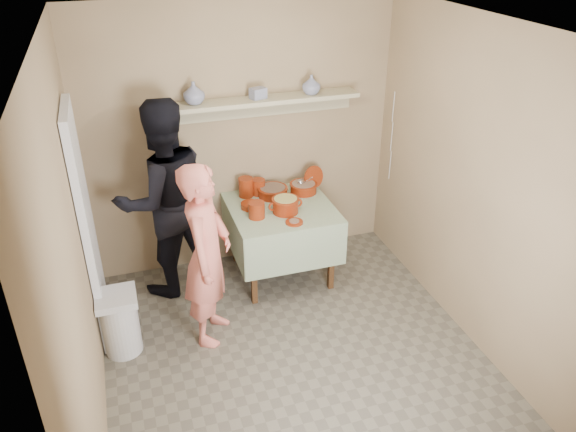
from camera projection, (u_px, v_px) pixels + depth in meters
name	position (u px, v px, depth m)	size (l,w,h in m)	color
ground	(299.00, 364.00, 4.54)	(3.50, 3.50, 0.00)	#60594B
tile_panel	(88.00, 229.00, 4.46)	(0.06, 0.70, 2.00)	silver
plate_stack_a	(246.00, 187.00, 5.46)	(0.14, 0.14, 0.19)	maroon
plate_stack_b	(258.00, 187.00, 5.51)	(0.13, 0.13, 0.16)	maroon
bowl_stack	(257.00, 210.00, 5.09)	(0.15, 0.15, 0.15)	maroon
empty_bowl	(250.00, 205.00, 5.28)	(0.18, 0.18, 0.05)	maroon
propped_lid	(314.00, 177.00, 5.61)	(0.23, 0.23, 0.02)	maroon
vase_right	(311.00, 85.00, 5.19)	(0.17, 0.17, 0.18)	navy
vase_left	(194.00, 93.00, 4.92)	(0.19, 0.19, 0.20)	navy
ceramic_box	(258.00, 93.00, 5.08)	(0.14, 0.10, 0.10)	navy
person_cook	(207.00, 255.00, 4.50)	(0.58, 0.38, 1.59)	#DE6E60
person_helper	(164.00, 200.00, 5.05)	(0.91, 0.71, 1.87)	black
room_shell	(301.00, 184.00, 3.77)	(3.04, 3.54, 2.62)	#9A815E
serving_table	(281.00, 217.00, 5.37)	(0.97, 0.97, 0.76)	#4C2D16
cazuela_meat_a	(273.00, 191.00, 5.47)	(0.30, 0.30, 0.10)	#641B0E
cazuela_meat_b	(304.00, 187.00, 5.55)	(0.28, 0.28, 0.10)	#641B0E
ladle	(301.00, 182.00, 5.53)	(0.08, 0.26, 0.19)	silver
cazuela_rice	(285.00, 204.00, 5.17)	(0.33, 0.25, 0.14)	#641B0E
front_plate	(294.00, 222.00, 5.03)	(0.16, 0.16, 0.03)	maroon
wall_shelf	(263.00, 102.00, 5.17)	(1.80, 0.25, 0.21)	tan
trash_bin	(120.00, 323.00, 4.55)	(0.32, 0.32, 0.56)	silver
electrical_cord	(392.00, 137.00, 5.57)	(0.01, 0.05, 0.90)	silver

